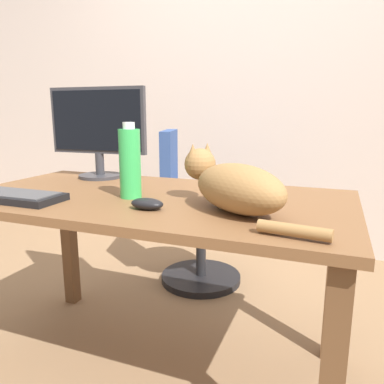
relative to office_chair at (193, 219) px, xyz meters
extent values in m
plane|color=#846647|center=(0.14, -0.79, -0.39)|extent=(8.00, 8.00, 0.00)
cube|color=beige|center=(0.14, 0.79, 0.91)|extent=(6.00, 0.04, 2.60)
cube|color=brown|center=(0.14, -0.79, 0.30)|extent=(1.44, 0.75, 0.03)
cube|color=brown|center=(-0.52, -0.47, -0.05)|extent=(0.06, 0.06, 0.68)
cube|color=brown|center=(0.80, -0.47, -0.05)|extent=(0.06, 0.06, 0.68)
cylinder|color=black|center=(0.05, 0.01, -0.37)|extent=(0.48, 0.48, 0.04)
cylinder|color=black|center=(0.05, 0.01, -0.17)|extent=(0.06, 0.06, 0.46)
cylinder|color=navy|center=(0.05, 0.01, 0.09)|extent=(0.44, 0.44, 0.06)
cube|color=navy|center=(-0.13, -0.04, 0.32)|extent=(0.16, 0.35, 0.40)
cylinder|color=#333338|center=(-0.27, -0.52, 0.33)|extent=(0.20, 0.20, 0.01)
cylinder|color=#333338|center=(-0.27, -0.52, 0.38)|extent=(0.04, 0.04, 0.10)
cube|color=#333338|center=(-0.27, -0.52, 0.58)|extent=(0.48, 0.05, 0.30)
cube|color=black|center=(-0.27, -0.54, 0.58)|extent=(0.45, 0.03, 0.27)
cube|color=black|center=(-0.32, -1.02, 0.33)|extent=(0.44, 0.15, 0.02)
cube|color=#444447|center=(-0.32, -1.02, 0.34)|extent=(0.40, 0.12, 0.00)
ellipsoid|color=olive|center=(0.50, -0.90, 0.39)|extent=(0.40, 0.36, 0.15)
sphere|color=olive|center=(0.33, -0.78, 0.44)|extent=(0.11, 0.11, 0.11)
cone|color=olive|center=(0.31, -0.80, 0.49)|extent=(0.04, 0.04, 0.04)
cone|color=olive|center=(0.34, -0.75, 0.49)|extent=(0.04, 0.04, 0.04)
cylinder|color=olive|center=(0.68, -1.09, 0.34)|extent=(0.18, 0.06, 0.03)
ellipsoid|color=black|center=(0.22, -0.97, 0.34)|extent=(0.11, 0.06, 0.04)
cylinder|color=green|center=(0.08, -0.84, 0.44)|extent=(0.08, 0.08, 0.24)
cylinder|color=silver|center=(0.08, -0.84, 0.57)|extent=(0.04, 0.04, 0.02)
camera|label=1|loc=(0.76, -1.98, 0.62)|focal=34.63mm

